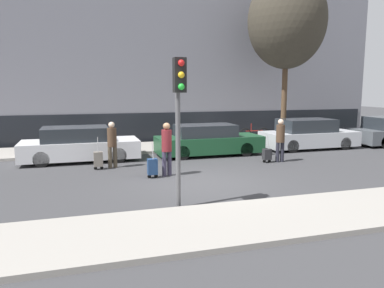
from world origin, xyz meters
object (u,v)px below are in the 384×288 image
(pedestrian_center, at_px, (167,146))
(trolley_right, at_px, (267,154))
(parked_car_0, at_px, (79,145))
(parked_car_1, at_px, (208,141))
(trolley_center, at_px, (152,167))
(bare_tree_near_crossing, at_px, (287,21))
(pedestrian_right, at_px, (280,138))
(pedestrian_left, at_px, (112,142))
(parked_bicycle, at_px, (254,134))
(trolley_left, at_px, (98,159))
(parked_car_2, at_px, (308,135))
(traffic_light, at_px, (179,103))

(pedestrian_center, height_order, trolley_right, pedestrian_center)
(parked_car_0, bearing_deg, parked_car_1, -2.83)
(trolley_center, xyz_separation_m, bare_tree_near_crossing, (8.00, 5.37, 5.91))
(parked_car_0, bearing_deg, trolley_right, -19.50)
(pedestrian_center, distance_m, pedestrian_right, 4.97)
(parked_car_0, distance_m, trolley_right, 7.57)
(pedestrian_left, relative_size, pedestrian_right, 0.99)
(pedestrian_center, xyz_separation_m, bare_tree_near_crossing, (7.48, 5.21, 5.25))
(parked_bicycle, distance_m, bare_tree_near_crossing, 5.98)
(parked_car_0, bearing_deg, trolley_left, -71.16)
(pedestrian_center, bearing_deg, trolley_left, 124.81)
(parked_car_0, xyz_separation_m, pedestrian_center, (2.80, -3.56, 0.38))
(parked_car_2, distance_m, pedestrian_center, 8.68)
(parked_car_0, xyz_separation_m, parked_car_2, (10.71, 0.00, 0.02))
(trolley_left, bearing_deg, parked_car_1, 18.56)
(trolley_center, bearing_deg, pedestrian_left, 119.00)
(pedestrian_left, distance_m, bare_tree_near_crossing, 11.07)
(parked_car_0, xyz_separation_m, bare_tree_near_crossing, (10.28, 1.65, 5.63))
(trolley_right, bearing_deg, pedestrian_left, 172.28)
(parked_car_0, distance_m, pedestrian_center, 4.55)
(trolley_right, bearing_deg, parked_car_1, 126.88)
(parked_car_0, height_order, pedestrian_right, pedestrian_right)
(parked_car_2, xyz_separation_m, bare_tree_near_crossing, (-0.43, 1.65, 5.61))
(parked_car_1, distance_m, trolley_center, 4.69)
(parked_car_2, distance_m, bare_tree_near_crossing, 5.86)
(parked_car_1, distance_m, trolley_left, 5.06)
(parked_car_2, relative_size, traffic_light, 1.27)
(trolley_center, bearing_deg, parked_car_1, 47.59)
(parked_car_2, distance_m, traffic_light, 11.18)
(parked_car_0, xyz_separation_m, parked_car_1, (5.44, -0.27, -0.01))
(pedestrian_left, xyz_separation_m, bare_tree_near_crossing, (9.12, 3.37, 5.31))
(pedestrian_left, xyz_separation_m, trolley_right, (5.96, -0.81, -0.64))
(parked_car_2, bearing_deg, parked_car_1, -177.08)
(traffic_light, bearing_deg, trolley_center, 90.19)
(trolley_right, bearing_deg, parked_bicycle, 69.28)
(pedestrian_center, relative_size, trolley_center, 1.53)
(traffic_light, relative_size, bare_tree_near_crossing, 0.42)
(parked_car_0, height_order, bare_tree_near_crossing, bare_tree_near_crossing)
(trolley_right, height_order, bare_tree_near_crossing, bare_tree_near_crossing)
(trolley_right, bearing_deg, pedestrian_center, -166.53)
(parked_bicycle, bearing_deg, parked_car_1, -143.65)
(pedestrian_center, relative_size, parked_bicycle, 1.02)
(pedestrian_right, height_order, trolley_right, pedestrian_right)
(parked_bicycle, bearing_deg, trolley_center, -137.84)
(trolley_left, relative_size, traffic_light, 0.33)
(parked_car_0, distance_m, parked_bicycle, 9.26)
(parked_car_0, bearing_deg, trolley_center, -58.53)
(trolley_right, height_order, traffic_light, traffic_light)
(pedestrian_center, bearing_deg, parked_bicycle, 26.36)
(parked_car_0, height_order, trolley_right, parked_car_0)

